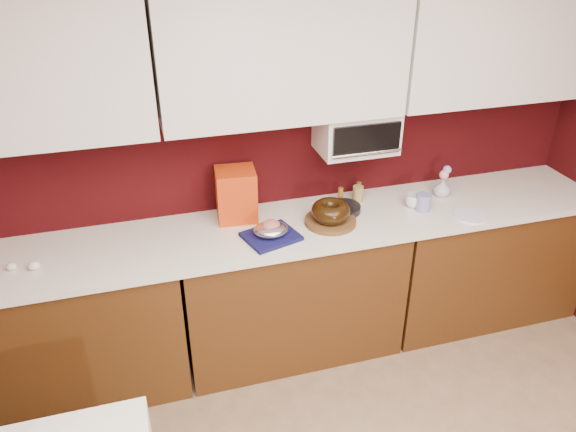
{
  "coord_description": "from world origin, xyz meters",
  "views": [
    {
      "loc": [
        -0.8,
        -0.76,
        2.53
      ],
      "look_at": [
        -0.04,
        1.84,
        1.02
      ],
      "focal_mm": 35.0,
      "sensor_mm": 36.0,
      "label": 1
    }
  ],
  "objects_px": {
    "bundt_cake": "(331,211)",
    "pandoro_box": "(236,194)",
    "blue_jar": "(423,202)",
    "coffee_mug": "(414,200)",
    "flower_vase": "(442,187)",
    "toaster_oven": "(356,130)",
    "foil_ham_nest": "(271,230)"
  },
  "relations": [
    {
      "from": "bundt_cake",
      "to": "pandoro_box",
      "type": "bearing_deg",
      "value": 156.64
    },
    {
      "from": "blue_jar",
      "to": "flower_vase",
      "type": "relative_size",
      "value": 0.83
    },
    {
      "from": "bundt_cake",
      "to": "pandoro_box",
      "type": "distance_m",
      "value": 0.56
    },
    {
      "from": "toaster_oven",
      "to": "flower_vase",
      "type": "distance_m",
      "value": 0.72
    },
    {
      "from": "bundt_cake",
      "to": "blue_jar",
      "type": "distance_m",
      "value": 0.59
    },
    {
      "from": "pandoro_box",
      "to": "flower_vase",
      "type": "relative_size",
      "value": 2.4
    },
    {
      "from": "foil_ham_nest",
      "to": "flower_vase",
      "type": "height_order",
      "value": "flower_vase"
    },
    {
      "from": "blue_jar",
      "to": "flower_vase",
      "type": "distance_m",
      "value": 0.25
    },
    {
      "from": "flower_vase",
      "to": "toaster_oven",
      "type": "bearing_deg",
      "value": 172.38
    },
    {
      "from": "bundt_cake",
      "to": "blue_jar",
      "type": "xyz_separation_m",
      "value": [
        0.59,
        -0.0,
        -0.03
      ]
    },
    {
      "from": "toaster_oven",
      "to": "pandoro_box",
      "type": "height_order",
      "value": "toaster_oven"
    },
    {
      "from": "pandoro_box",
      "to": "flower_vase",
      "type": "distance_m",
      "value": 1.31
    },
    {
      "from": "foil_ham_nest",
      "to": "coffee_mug",
      "type": "height_order",
      "value": "coffee_mug"
    },
    {
      "from": "blue_jar",
      "to": "bundt_cake",
      "type": "bearing_deg",
      "value": 179.57
    },
    {
      "from": "coffee_mug",
      "to": "blue_jar",
      "type": "relative_size",
      "value": 0.93
    },
    {
      "from": "foil_ham_nest",
      "to": "blue_jar",
      "type": "height_order",
      "value": "blue_jar"
    },
    {
      "from": "foil_ham_nest",
      "to": "toaster_oven",
      "type": "bearing_deg",
      "value": 24.81
    },
    {
      "from": "bundt_cake",
      "to": "flower_vase",
      "type": "distance_m",
      "value": 0.81
    },
    {
      "from": "toaster_oven",
      "to": "bundt_cake",
      "type": "distance_m",
      "value": 0.5
    },
    {
      "from": "coffee_mug",
      "to": "flower_vase",
      "type": "distance_m",
      "value": 0.26
    },
    {
      "from": "pandoro_box",
      "to": "blue_jar",
      "type": "relative_size",
      "value": 2.87
    },
    {
      "from": "pandoro_box",
      "to": "blue_jar",
      "type": "distance_m",
      "value": 1.13
    },
    {
      "from": "toaster_oven",
      "to": "coffee_mug",
      "type": "relative_size",
      "value": 4.5
    },
    {
      "from": "coffee_mug",
      "to": "flower_vase",
      "type": "xyz_separation_m",
      "value": [
        0.24,
        0.08,
        0.01
      ]
    },
    {
      "from": "foil_ham_nest",
      "to": "flower_vase",
      "type": "relative_size",
      "value": 1.5
    },
    {
      "from": "coffee_mug",
      "to": "blue_jar",
      "type": "bearing_deg",
      "value": -57.26
    },
    {
      "from": "coffee_mug",
      "to": "bundt_cake",
      "type": "bearing_deg",
      "value": -174.86
    },
    {
      "from": "foil_ham_nest",
      "to": "flower_vase",
      "type": "distance_m",
      "value": 1.19
    },
    {
      "from": "bundt_cake",
      "to": "flower_vase",
      "type": "height_order",
      "value": "flower_vase"
    },
    {
      "from": "bundt_cake",
      "to": "foil_ham_nest",
      "type": "relative_size",
      "value": 1.18
    },
    {
      "from": "pandoro_box",
      "to": "bundt_cake",
      "type": "bearing_deg",
      "value": -17.91
    },
    {
      "from": "blue_jar",
      "to": "pandoro_box",
      "type": "bearing_deg",
      "value": 168.54
    }
  ]
}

